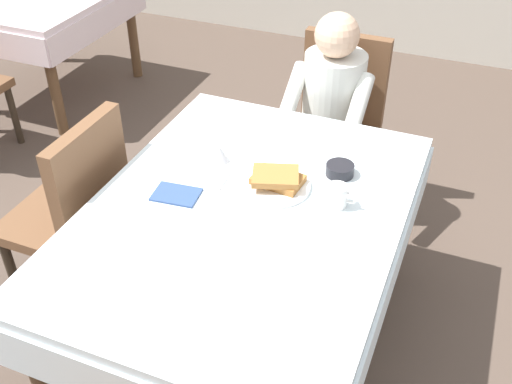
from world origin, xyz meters
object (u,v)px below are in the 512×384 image
(plate_breakfast, at_px, (274,185))
(chair_left_side, at_px, (76,206))
(background_table_far, at_px, (44,11))
(dining_table_main, at_px, (245,228))
(bowl_butter, at_px, (340,170))
(fork_left_of_plate, at_px, (226,178))
(spoon_near_edge, at_px, (236,228))
(diner_person, at_px, (331,104))
(breakfast_stack, at_px, (277,178))
(knife_right_of_plate, at_px, (320,201))
(syrup_pitcher, at_px, (219,153))
(cup_coffee, at_px, (337,196))
(chair_diner, at_px, (337,114))

(plate_breakfast, bearing_deg, chair_left_side, -168.28)
(background_table_far, bearing_deg, dining_table_main, -36.88)
(bowl_butter, bearing_deg, chair_left_side, -161.53)
(fork_left_of_plate, bearing_deg, chair_left_side, 99.99)
(bowl_butter, bearing_deg, dining_table_main, -126.72)
(spoon_near_edge, bearing_deg, dining_table_main, 83.55)
(diner_person, bearing_deg, dining_table_main, 88.55)
(breakfast_stack, bearing_deg, knife_right_of_plate, -7.36)
(plate_breakfast, distance_m, spoon_near_edge, 0.28)
(syrup_pitcher, bearing_deg, bowl_butter, 10.89)
(cup_coffee, relative_size, syrup_pitcher, 1.41)
(chair_left_side, bearing_deg, syrup_pitcher, -65.53)
(background_table_far, bearing_deg, syrup_pitcher, -35.18)
(diner_person, distance_m, cup_coffee, 0.91)
(breakfast_stack, bearing_deg, chair_diner, 91.83)
(knife_right_of_plate, relative_size, spoon_near_edge, 1.33)
(diner_person, bearing_deg, chair_diner, -90.00)
(syrup_pitcher, bearing_deg, background_table_far, 144.82)
(diner_person, distance_m, spoon_near_edge, 1.13)
(plate_breakfast, relative_size, background_table_far, 0.25)
(syrup_pitcher, distance_m, background_table_far, 2.41)
(chair_left_side, distance_m, cup_coffee, 1.11)
(chair_left_side, height_order, spoon_near_edge, chair_left_side)
(chair_left_side, distance_m, breakfast_stack, 0.88)
(chair_diner, xyz_separation_m, syrup_pitcher, (-0.24, -0.92, 0.25))
(cup_coffee, height_order, spoon_near_edge, cup_coffee)
(breakfast_stack, relative_size, cup_coffee, 1.83)
(dining_table_main, distance_m, chair_diner, 1.18)
(knife_right_of_plate, height_order, spoon_near_edge, same)
(breakfast_stack, bearing_deg, plate_breakfast, -163.92)
(chair_left_side, distance_m, syrup_pitcher, 0.66)
(syrup_pitcher, relative_size, fork_left_of_plate, 0.44)
(diner_person, bearing_deg, chair_left_side, 51.86)
(chair_diner, xyz_separation_m, breakfast_stack, (0.03, -1.00, 0.25))
(diner_person, relative_size, breakfast_stack, 5.42)
(dining_table_main, bearing_deg, knife_right_of_plate, 32.28)
(syrup_pitcher, relative_size, knife_right_of_plate, 0.40)
(dining_table_main, bearing_deg, diner_person, 88.55)
(chair_left_side, relative_size, spoon_near_edge, 6.20)
(plate_breakfast, height_order, syrup_pitcher, syrup_pitcher)
(plate_breakfast, height_order, knife_right_of_plate, plate_breakfast)
(syrup_pitcher, height_order, background_table_far, syrup_pitcher)
(chair_diner, bearing_deg, diner_person, 90.00)
(cup_coffee, bearing_deg, chair_diner, 105.03)
(cup_coffee, xyz_separation_m, syrup_pitcher, (-0.52, 0.10, -0.01))
(bowl_butter, xyz_separation_m, knife_right_of_plate, (-0.02, -0.19, -0.02))
(background_table_far, bearing_deg, diner_person, -15.77)
(fork_left_of_plate, height_order, knife_right_of_plate, same)
(chair_diner, relative_size, cup_coffee, 8.23)
(chair_diner, bearing_deg, cup_coffee, 105.03)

